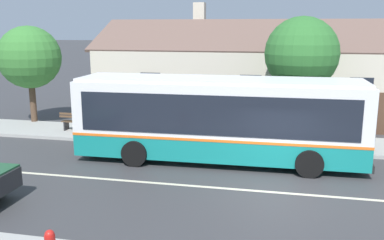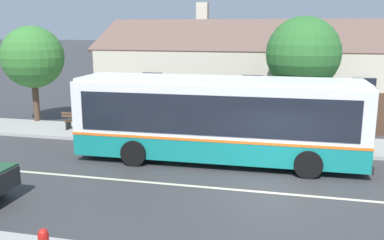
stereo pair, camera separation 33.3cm
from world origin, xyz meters
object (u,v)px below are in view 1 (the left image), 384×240
at_px(street_tree_primary, 302,54).
at_px(street_tree_secondary, 29,58).
at_px(bench_down_street, 147,129).
at_px(transit_bus, 219,118).
at_px(bench_by_building, 79,122).

bearing_deg(street_tree_primary, street_tree_secondary, 179.20).
bearing_deg(street_tree_primary, bench_down_street, -165.08).
distance_m(transit_bus, bench_by_building, 8.11).
relative_size(transit_bus, street_tree_primary, 1.95).
height_order(transit_bus, bench_down_street, transit_bus).
relative_size(transit_bus, bench_down_street, 7.12).
xyz_separation_m(bench_by_building, street_tree_secondary, (-3.46, 1.55, 3.05)).
relative_size(transit_bus, street_tree_secondary, 2.11).
xyz_separation_m(transit_bus, bench_by_building, (-7.47, 2.94, -1.20)).
bearing_deg(transit_bus, street_tree_primary, 53.54).
xyz_separation_m(transit_bus, bench_down_street, (-3.77, 2.45, -1.21)).
bearing_deg(bench_by_building, street_tree_secondary, 155.88).
bearing_deg(street_tree_secondary, bench_by_building, -24.12).
height_order(transit_bus, bench_by_building, transit_bus).
xyz_separation_m(street_tree_primary, street_tree_secondary, (-14.10, 0.20, -0.38)).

